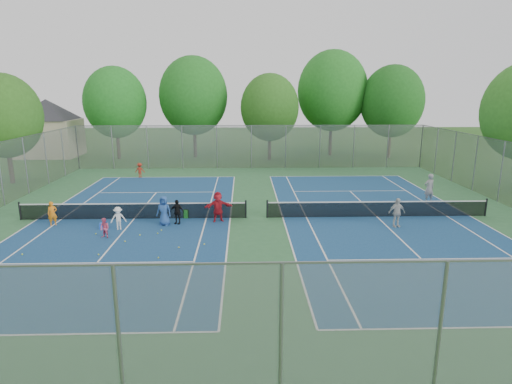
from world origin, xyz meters
TOP-DOWN VIEW (x-y plane):
  - ground at (0.00, 0.00)m, footprint 120.00×120.00m
  - court_pad at (0.00, 0.00)m, footprint 32.00×32.00m
  - court_left at (-7.00, 0.00)m, footprint 10.97×23.77m
  - court_right at (7.00, 0.00)m, footprint 10.97×23.77m
  - net_left at (-7.00, 0.00)m, footprint 12.87×0.10m
  - net_right at (7.00, 0.00)m, footprint 12.87×0.10m
  - fence_north at (0.00, 16.00)m, footprint 32.00×0.10m
  - fence_south at (0.00, -16.00)m, footprint 32.00×0.10m
  - house at (-22.00, 24.00)m, footprint 11.03×11.03m
  - tree_nw at (-14.00, 22.00)m, footprint 6.40×6.40m
  - tree_nl at (-6.00, 23.00)m, footprint 7.20×7.20m
  - tree_nc at (2.00, 21.00)m, footprint 6.00×6.00m
  - tree_nr at (9.00, 24.00)m, footprint 7.60×7.60m
  - tree_ne at (15.00, 22.00)m, footprint 6.60×6.60m
  - tree_side_w at (-19.00, 10.00)m, footprint 5.60×5.60m
  - ball_crate at (-8.20, -1.70)m, footprint 0.43×0.43m
  - ball_hopper at (-4.05, 0.08)m, footprint 0.33×0.33m
  - student_a at (-11.10, -1.05)m, footprint 0.58×0.51m
  - student_b at (-7.64, -3.19)m, footprint 0.61×0.56m
  - student_c at (-7.33, -1.88)m, footprint 0.90×0.67m
  - student_d at (-4.39, -0.99)m, footprint 0.86×0.53m
  - student_e at (-5.07, -1.17)m, footprint 0.88×0.66m
  - student_f at (-2.16, -0.60)m, footprint 1.65×0.84m
  - child_far_baseline at (-9.41, 11.87)m, footprint 0.83×0.51m
  - instructor at (11.32, 3.09)m, footprint 0.79×0.61m
  - teen_court_b at (7.45, -1.86)m, footprint 0.98×0.53m
  - tennis_ball_0 at (-6.50, -3.84)m, footprint 0.07×0.07m
  - tennis_ball_1 at (-2.62, -4.35)m, footprint 0.07×0.07m
  - tennis_ball_2 at (-10.64, -5.40)m, footprint 0.07×0.07m
  - tennis_ball_3 at (-7.70, -2.73)m, footprint 0.07×0.07m
  - tennis_ball_4 at (-7.22, -5.53)m, footprint 0.07×0.07m
  - tennis_ball_5 at (-4.48, -5.97)m, footprint 0.07×0.07m
  - tennis_ball_6 at (-3.77, -4.75)m, footprint 0.07×0.07m
  - tennis_ball_7 at (-8.28, -2.68)m, footprint 0.07×0.07m
  - tennis_ball_8 at (-5.10, -1.06)m, footprint 0.07×0.07m
  - tennis_ball_9 at (-6.00, -2.94)m, footprint 0.07×0.07m
  - tennis_ball_10 at (-5.05, -2.22)m, footprint 0.07×0.07m
  - tennis_ball_11 at (-5.15, -2.71)m, footprint 0.07×0.07m

SIDE VIEW (x-z plane):
  - ground at x=0.00m, z-range 0.00..0.00m
  - court_pad at x=0.00m, z-range 0.00..0.01m
  - court_left at x=-7.00m, z-range 0.01..0.02m
  - court_right at x=7.00m, z-range 0.01..0.02m
  - tennis_ball_0 at x=-6.50m, z-range 0.00..0.07m
  - tennis_ball_1 at x=-2.62m, z-range 0.00..0.07m
  - tennis_ball_2 at x=-10.64m, z-range 0.00..0.07m
  - tennis_ball_3 at x=-7.70m, z-range 0.00..0.07m
  - tennis_ball_4 at x=-7.22m, z-range 0.00..0.07m
  - tennis_ball_5 at x=-4.48m, z-range 0.00..0.07m
  - tennis_ball_6 at x=-3.77m, z-range 0.00..0.07m
  - tennis_ball_7 at x=-8.28m, z-range 0.00..0.07m
  - tennis_ball_8 at x=-5.10m, z-range 0.00..0.07m
  - tennis_ball_9 at x=-6.00m, z-range 0.00..0.07m
  - tennis_ball_10 at x=-5.05m, z-range 0.00..0.07m
  - tennis_ball_11 at x=-5.15m, z-range 0.00..0.07m
  - ball_crate at x=-8.20m, z-range 0.00..0.32m
  - ball_hopper at x=-4.05m, z-range 0.00..0.50m
  - net_left at x=-7.00m, z-range 0.00..0.91m
  - net_right at x=7.00m, z-range 0.00..0.91m
  - student_b at x=-7.64m, z-range 0.00..1.03m
  - student_c at x=-7.33m, z-range 0.00..1.24m
  - child_far_baseline at x=-9.41m, z-range 0.00..1.25m
  - student_a at x=-11.10m, z-range 0.00..1.33m
  - student_d at x=-4.39m, z-range 0.00..1.37m
  - teen_court_b at x=7.45m, z-range 0.00..1.60m
  - student_e at x=-5.07m, z-range 0.00..1.63m
  - student_f at x=-2.16m, z-range 0.00..1.70m
  - instructor at x=11.32m, z-range 0.00..1.93m
  - fence_north at x=0.00m, z-range 0.00..4.00m
  - fence_south at x=0.00m, z-range 0.00..4.00m
  - house at x=-22.00m, z-range 0.56..7.86m
  - tree_side_w at x=-19.00m, z-range 1.01..9.48m
  - tree_nc at x=2.00m, z-range 0.97..9.82m
  - tree_nw at x=-14.00m, z-range 1.10..10.68m
  - tree_ne at x=15.00m, z-range 1.08..10.85m
  - tree_nl at x=-6.00m, z-range 1.20..11.89m
  - tree_nr at x=9.00m, z-range 1.33..12.75m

